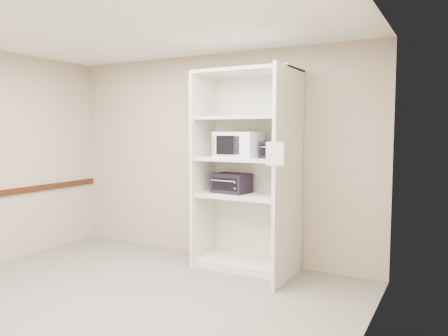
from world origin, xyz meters
The scene contains 9 objects.
floor centered at (0.00, 0.00, 0.00)m, with size 4.50×4.00×0.01m, color slate.
ceiling centered at (0.00, 0.00, 2.70)m, with size 4.50×4.00×0.01m, color white.
wall_back centered at (0.00, 2.00, 1.35)m, with size 4.50×0.02×2.70m, color tan.
wall_right centered at (2.25, 0.00, 1.35)m, with size 0.02×4.00×2.70m, color tan.
shelving_unit centered at (0.67, 1.70, 1.13)m, with size 1.24×0.92×2.42m.
microwave centered at (0.53, 1.67, 1.53)m, with size 0.52×0.39×0.31m, color white.
toaster_oven_upper centered at (1.00, 1.73, 1.47)m, with size 0.34×0.26×0.20m, color black.
toaster_oven_lower centered at (0.39, 1.74, 1.04)m, with size 0.44×0.33×0.24m, color black.
paper_sign centered at (1.24, 1.07, 1.46)m, with size 0.19×0.01×0.24m, color white.
Camera 1 is at (2.89, -3.07, 1.70)m, focal length 35.00 mm.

